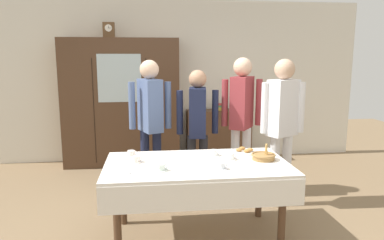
{
  "coord_description": "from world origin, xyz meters",
  "views": [
    {
      "loc": [
        -0.44,
        -3.48,
        1.76
      ],
      "look_at": [
        0.0,
        0.2,
        1.1
      ],
      "focal_mm": 33.24,
      "sensor_mm": 36.0,
      "label": 1
    }
  ],
  "objects": [
    {
      "name": "ground_plane",
      "position": [
        0.0,
        0.0,
        0.0
      ],
      "size": [
        12.0,
        12.0,
        0.0
      ],
      "primitive_type": "plane",
      "color": "#846B4C",
      "rests_on": "ground"
    },
    {
      "name": "back_wall",
      "position": [
        0.0,
        2.65,
        1.35
      ],
      "size": [
        6.4,
        0.1,
        2.7
      ],
      "primitive_type": "cube",
      "color": "silver",
      "rests_on": "ground"
    },
    {
      "name": "dining_table",
      "position": [
        0.0,
        -0.23,
        0.65
      ],
      "size": [
        1.77,
        0.98,
        0.75
      ],
      "color": "#4C3321",
      "rests_on": "ground"
    },
    {
      "name": "wall_cabinet",
      "position": [
        -0.9,
        2.35,
        1.03
      ],
      "size": [
        1.86,
        0.46,
        2.06
      ],
      "color": "#4C3321",
      "rests_on": "ground"
    },
    {
      "name": "mantel_clock",
      "position": [
        -1.06,
        2.35,
        2.18
      ],
      "size": [
        0.18,
        0.11,
        0.24
      ],
      "color": "brown",
      "rests_on": "wall_cabinet"
    },
    {
      "name": "bookshelf_low",
      "position": [
        0.72,
        2.41,
        0.44
      ],
      "size": [
        1.09,
        0.35,
        0.88
      ],
      "color": "#4C3321",
      "rests_on": "ground"
    },
    {
      "name": "book_stack",
      "position": [
        0.72,
        2.41,
        0.93
      ],
      "size": [
        0.15,
        0.2,
        0.11
      ],
      "color": "#B29333",
      "rests_on": "bookshelf_low"
    },
    {
      "name": "tea_cup_mid_right",
      "position": [
        0.21,
        0.03,
        0.78
      ],
      "size": [
        0.13,
        0.13,
        0.06
      ],
      "color": "white",
      "rests_on": "dining_table"
    },
    {
      "name": "tea_cup_far_left",
      "position": [
        0.19,
        -0.43,
        0.78
      ],
      "size": [
        0.13,
        0.13,
        0.06
      ],
      "color": "white",
      "rests_on": "dining_table"
    },
    {
      "name": "tea_cup_far_right",
      "position": [
        -0.35,
        -0.4,
        0.78
      ],
      "size": [
        0.13,
        0.13,
        0.06
      ],
      "color": "silver",
      "rests_on": "dining_table"
    },
    {
      "name": "tea_cup_center",
      "position": [
        -0.59,
        -0.12,
        0.78
      ],
      "size": [
        0.13,
        0.13,
        0.06
      ],
      "color": "white",
      "rests_on": "dining_table"
    },
    {
      "name": "tea_cup_back_edge",
      "position": [
        0.35,
        -0.13,
        0.78
      ],
      "size": [
        0.13,
        0.13,
        0.06
      ],
      "color": "white",
      "rests_on": "dining_table"
    },
    {
      "name": "tea_cup_mid_left",
      "position": [
        -0.64,
        0.1,
        0.78
      ],
      "size": [
        0.13,
        0.13,
        0.06
      ],
      "color": "white",
      "rests_on": "dining_table"
    },
    {
      "name": "bread_basket",
      "position": [
        0.67,
        -0.17,
        0.79
      ],
      "size": [
        0.24,
        0.24,
        0.16
      ],
      "color": "#9E7542",
      "rests_on": "dining_table"
    },
    {
      "name": "pastry_plate",
      "position": [
        0.56,
        0.12,
        0.77
      ],
      "size": [
        0.28,
        0.28,
        0.05
      ],
      "color": "white",
      "rests_on": "dining_table"
    },
    {
      "name": "spoon_front_edge",
      "position": [
        -0.66,
        -0.46,
        0.76
      ],
      "size": [
        0.12,
        0.02,
        0.01
      ],
      "color": "silver",
      "rests_on": "dining_table"
    },
    {
      "name": "spoon_far_left",
      "position": [
        0.75,
        -0.49,
        0.76
      ],
      "size": [
        0.12,
        0.02,
        0.01
      ],
      "color": "silver",
      "rests_on": "dining_table"
    },
    {
      "name": "person_near_right_end",
      "position": [
        0.14,
        0.79,
        0.98
      ],
      "size": [
        0.52,
        0.38,
        1.61
      ],
      "color": "#232328",
      "rests_on": "ground"
    },
    {
      "name": "person_by_cabinet",
      "position": [
        -0.44,
        0.87,
        1.06
      ],
      "size": [
        0.52,
        0.41,
        1.73
      ],
      "color": "#191E38",
      "rests_on": "ground"
    },
    {
      "name": "person_beside_shelf",
      "position": [
        1.08,
        0.42,
        1.07
      ],
      "size": [
        0.52,
        0.35,
        1.74
      ],
      "color": "silver",
      "rests_on": "ground"
    },
    {
      "name": "person_behind_table_left",
      "position": [
        0.71,
        0.86,
        1.08
      ],
      "size": [
        0.52,
        0.41,
        1.76
      ],
      "color": "silver",
      "rests_on": "ground"
    }
  ]
}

